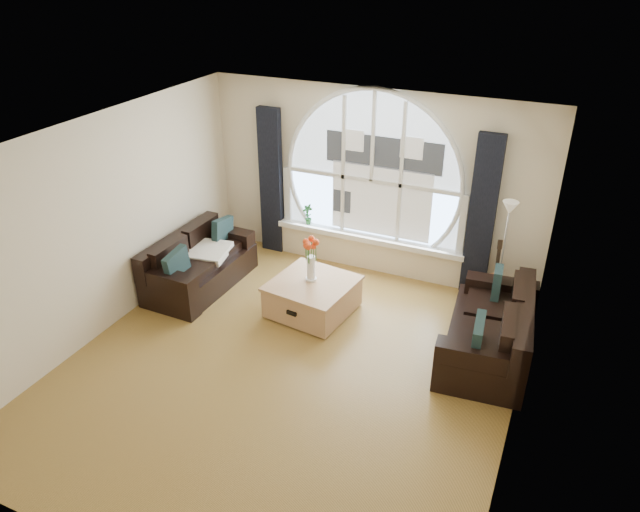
% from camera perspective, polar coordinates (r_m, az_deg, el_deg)
% --- Properties ---
extents(ground, '(5.00, 5.50, 0.01)m').
position_cam_1_polar(ground, '(7.10, -3.03, -10.65)').
color(ground, brown).
rests_on(ground, ground).
extents(ceiling, '(5.00, 5.50, 0.01)m').
position_cam_1_polar(ceiling, '(5.81, -3.70, 10.62)').
color(ceiling, silver).
rests_on(ceiling, ground).
extents(wall_back, '(5.00, 0.01, 2.70)m').
position_cam_1_polar(wall_back, '(8.65, 5.07, 7.02)').
color(wall_back, beige).
rests_on(wall_back, ground).
extents(wall_front, '(5.00, 0.01, 2.70)m').
position_cam_1_polar(wall_front, '(4.57, -19.95, -16.51)').
color(wall_front, beige).
rests_on(wall_front, ground).
extents(wall_left, '(0.01, 5.50, 2.70)m').
position_cam_1_polar(wall_left, '(7.72, -20.10, 2.68)').
color(wall_left, beige).
rests_on(wall_left, ground).
extents(wall_right, '(0.01, 5.50, 2.70)m').
position_cam_1_polar(wall_right, '(5.79, 19.40, -5.97)').
color(wall_right, beige).
rests_on(wall_right, ground).
extents(attic_slope, '(0.92, 5.50, 0.72)m').
position_cam_1_polar(attic_slope, '(5.34, 17.91, 3.64)').
color(attic_slope, silver).
rests_on(attic_slope, ground).
extents(arched_window, '(2.60, 0.06, 2.15)m').
position_cam_1_polar(arched_window, '(8.53, 5.07, 8.68)').
color(arched_window, silver).
rests_on(arched_window, wall_back).
extents(window_sill, '(2.90, 0.22, 0.08)m').
position_cam_1_polar(window_sill, '(8.90, 4.62, 1.76)').
color(window_sill, white).
rests_on(window_sill, wall_back).
extents(window_frame, '(2.76, 0.08, 2.15)m').
position_cam_1_polar(window_frame, '(8.50, 5.01, 8.62)').
color(window_frame, white).
rests_on(window_frame, wall_back).
extents(neighbor_house, '(1.70, 0.02, 1.50)m').
position_cam_1_polar(neighbor_house, '(8.51, 5.96, 7.71)').
color(neighbor_house, silver).
rests_on(neighbor_house, wall_back).
extents(curtain_left, '(0.35, 0.12, 2.30)m').
position_cam_1_polar(curtain_left, '(9.23, -4.71, 7.08)').
color(curtain_left, black).
rests_on(curtain_left, ground).
extents(curtain_right, '(0.35, 0.12, 2.30)m').
position_cam_1_polar(curtain_right, '(8.27, 15.22, 3.62)').
color(curtain_right, black).
rests_on(curtain_right, ground).
extents(sofa_left, '(0.90, 1.74, 0.76)m').
position_cam_1_polar(sofa_left, '(8.62, -11.47, -0.48)').
color(sofa_left, black).
rests_on(sofa_left, ground).
extents(sofa_right, '(1.06, 1.88, 0.80)m').
position_cam_1_polar(sofa_right, '(7.34, 15.94, -6.52)').
color(sofa_right, black).
rests_on(sofa_right, ground).
extents(coffee_chest, '(1.14, 1.14, 0.50)m').
position_cam_1_polar(coffee_chest, '(7.93, -0.71, -3.82)').
color(coffee_chest, tan).
rests_on(coffee_chest, ground).
extents(throw_blanket, '(0.62, 0.62, 0.10)m').
position_cam_1_polar(throw_blanket, '(8.63, -10.62, 0.41)').
color(throw_blanket, silver).
rests_on(throw_blanket, sofa_left).
extents(vase_flowers, '(0.24, 0.24, 0.70)m').
position_cam_1_polar(vase_flowers, '(7.68, -0.87, 0.21)').
color(vase_flowers, white).
rests_on(vase_flowers, coffee_chest).
extents(floor_lamp, '(0.24, 0.24, 1.60)m').
position_cam_1_polar(floor_lamp, '(8.01, 17.02, -0.29)').
color(floor_lamp, '#B2B2B2').
rests_on(floor_lamp, ground).
extents(guitar, '(0.41, 0.32, 1.06)m').
position_cam_1_polar(guitar, '(8.24, 16.53, -1.53)').
color(guitar, '#935831').
rests_on(guitar, ground).
extents(potted_plant, '(0.19, 0.16, 0.32)m').
position_cam_1_polar(potted_plant, '(9.15, -1.17, 4.01)').
color(potted_plant, '#1E6023').
rests_on(potted_plant, window_sill).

